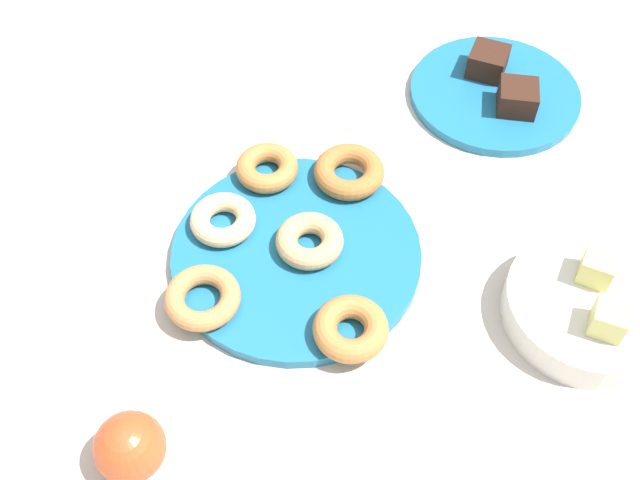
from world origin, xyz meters
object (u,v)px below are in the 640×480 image
(donut_plate, at_px, (296,254))
(apple, at_px, (130,447))
(donut_4, at_px, (351,329))
(donut_0, at_px, (310,241))
(cake_plate, at_px, (494,93))
(brownie_far, at_px, (518,98))
(melon_chunk_right, at_px, (609,319))
(brownie_near, at_px, (488,61))
(donut_1, at_px, (203,298))
(donut_5, at_px, (223,220))
(donut_2, at_px, (267,168))
(melon_chunk_left, at_px, (597,268))
(donut_3, at_px, (349,172))
(fruit_bowl, at_px, (586,310))

(donut_plate, xyz_separation_m, apple, (0.29, -0.09, 0.03))
(donut_plate, height_order, donut_4, donut_4)
(donut_0, bearing_deg, donut_4, 35.17)
(cake_plate, xyz_separation_m, apple, (0.64, -0.30, 0.03))
(apple, bearing_deg, brownie_far, 151.91)
(melon_chunk_right, bearing_deg, brownie_far, -160.88)
(donut_4, bearing_deg, donut_0, -144.83)
(donut_plate, distance_m, brownie_near, 0.43)
(brownie_far, bearing_deg, brownie_near, -143.97)
(donut_1, relative_size, melon_chunk_right, 2.45)
(donut_5, bearing_deg, cake_plate, 138.33)
(brownie_far, distance_m, apple, 0.69)
(apple, bearing_deg, cake_plate, 155.30)
(donut_2, distance_m, donut_5, 0.10)
(melon_chunk_left, bearing_deg, donut_2, -101.00)
(donut_3, relative_size, donut_5, 1.13)
(donut_2, relative_size, brownie_far, 1.51)
(donut_3, distance_m, fruit_bowl, 0.34)
(fruit_bowl, height_order, melon_chunk_right, melon_chunk_right)
(cake_plate, bearing_deg, melon_chunk_right, 21.72)
(brownie_near, bearing_deg, melon_chunk_right, 22.16)
(donut_5, bearing_deg, melon_chunk_right, 83.66)
(donut_5, bearing_deg, brownie_far, 132.82)
(brownie_near, bearing_deg, donut_4, -11.03)
(donut_0, distance_m, cake_plate, 0.39)
(donut_0, xyz_separation_m, melon_chunk_left, (-0.02, 0.33, 0.03))
(donut_3, bearing_deg, melon_chunk_left, 72.06)
(fruit_bowl, distance_m, melon_chunk_left, 0.05)
(donut_4, relative_size, fruit_bowl, 0.45)
(brownie_near, distance_m, melon_chunk_left, 0.40)
(donut_5, distance_m, fruit_bowl, 0.44)
(donut_5, relative_size, brownie_near, 1.51)
(brownie_near, bearing_deg, melon_chunk_left, 23.88)
(donut_1, distance_m, donut_5, 0.11)
(brownie_far, xyz_separation_m, melon_chunk_left, (0.29, 0.11, 0.03))
(donut_3, xyz_separation_m, apple, (0.42, -0.13, 0.01))
(donut_0, height_order, brownie_far, brownie_far)
(donut_0, height_order, donut_5, donut_0)
(donut_2, distance_m, melon_chunk_right, 0.45)
(brownie_far, xyz_separation_m, fruit_bowl, (0.33, 0.11, -0.01))
(donut_0, relative_size, donut_1, 0.94)
(donut_plate, xyz_separation_m, melon_chunk_right, (0.04, 0.36, 0.05))
(donut_4, relative_size, melon_chunk_left, 2.37)
(donut_5, relative_size, brownie_far, 1.51)
(donut_5, bearing_deg, donut_plate, 81.97)
(donut_plate, xyz_separation_m, fruit_bowl, (0.00, 0.35, 0.01))
(donut_2, relative_size, fruit_bowl, 0.43)
(donut_3, bearing_deg, brownie_near, 150.12)
(donut_plate, distance_m, fruit_bowl, 0.35)
(donut_3, relative_size, apple, 1.28)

